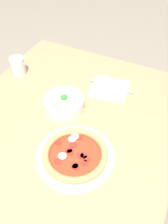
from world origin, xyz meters
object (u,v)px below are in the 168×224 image
(bowl, at_px, (64,103))
(pizza, at_px, (75,155))
(fork, at_px, (108,91))
(glass, at_px, (18,66))
(knife, at_px, (113,86))

(bowl, bearing_deg, pizza, -142.48)
(fork, relative_size, glass, 1.91)
(bowl, relative_size, knife, 0.80)
(knife, distance_m, glass, 0.49)
(knife, bearing_deg, pizza, 93.49)
(knife, bearing_deg, fork, 81.27)
(knife, bearing_deg, bowl, 59.13)
(fork, bearing_deg, knife, -98.73)
(pizza, distance_m, glass, 0.61)
(fork, xyz_separation_m, knife, (0.05, -0.01, -0.00))
(knife, height_order, glass, glass)
(pizza, distance_m, bowl, 0.27)
(pizza, relative_size, bowl, 1.63)
(glass, bearing_deg, bowl, -110.80)
(fork, bearing_deg, pizza, 94.94)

